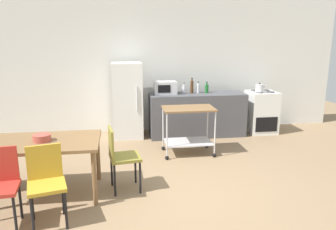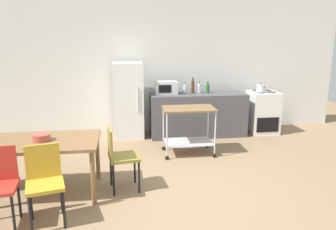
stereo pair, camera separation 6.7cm
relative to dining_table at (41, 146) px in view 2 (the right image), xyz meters
name	(u,v)px [view 2 (the right image)]	position (x,y,z in m)	size (l,w,h in m)	color
ground_plane	(174,193)	(1.74, -0.21, -0.67)	(12.00, 12.00, 0.00)	#8C7051
back_wall	(152,65)	(1.74, 2.99, 0.78)	(8.40, 0.12, 2.90)	silver
kitchen_counter	(198,115)	(2.64, 2.39, -0.22)	(2.00, 0.64, 0.90)	#4C4C51
dining_table	(41,146)	(0.00, 0.00, 0.00)	(1.50, 0.90, 0.75)	brown
chair_mustard	(44,179)	(0.19, -0.71, -0.15)	(0.48, 0.48, 0.89)	gold
chair_olive	(119,154)	(1.01, -0.01, -0.15)	(0.45, 0.45, 0.89)	olive
stove_oven	(263,112)	(4.09, 2.41, -0.22)	(0.60, 0.61, 0.92)	white
refrigerator	(128,100)	(1.19, 2.49, 0.10)	(0.60, 0.63, 1.55)	white
kitchen_cart	(189,123)	(2.22, 1.28, -0.10)	(0.91, 0.57, 0.85)	brown
microwave	(166,88)	(1.97, 2.46, 0.36)	(0.46, 0.35, 0.26)	silver
bottle_vinegar	(185,89)	(2.37, 2.46, 0.32)	(0.07, 0.07, 0.22)	silver
bottle_soda	(193,87)	(2.54, 2.46, 0.37)	(0.07, 0.07, 0.32)	#4C2D19
bottle_soy_sauce	(199,88)	(2.68, 2.48, 0.33)	(0.08, 0.08, 0.23)	silver
bottle_sesame_oil	(208,88)	(2.86, 2.46, 0.32)	(0.08, 0.08, 0.23)	#1E6628
fruit_bowl	(41,137)	(0.02, 0.00, 0.12)	(0.23, 0.23, 0.09)	#B24C3F
kettle	(261,88)	(3.97, 2.31, 0.33)	(0.24, 0.17, 0.19)	silver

